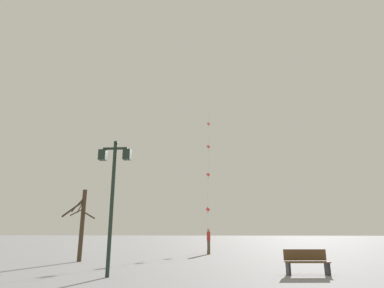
% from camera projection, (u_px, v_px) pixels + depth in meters
% --- Properties ---
extents(ground_plane, '(160.00, 160.00, 0.00)m').
position_uv_depth(ground_plane, '(198.00, 255.00, 21.21)').
color(ground_plane, gray).
extents(twin_lantern_lamp_post, '(1.23, 0.28, 4.93)m').
position_uv_depth(twin_lantern_lamp_post, '(113.00, 180.00, 11.99)').
color(twin_lantern_lamp_post, '#1E2D23').
rests_on(twin_lantern_lamp_post, ground_plane).
extents(kite_train, '(0.40, 10.87, 14.76)m').
position_uv_depth(kite_train, '(208.00, 162.00, 30.30)').
color(kite_train, brown).
rests_on(kite_train, ground_plane).
extents(kite_flyer, '(0.25, 0.61, 1.71)m').
position_uv_depth(kite_flyer, '(209.00, 240.00, 22.07)').
color(kite_flyer, brown).
rests_on(kite_flyer, ground_plane).
extents(bare_tree, '(1.65, 2.12, 3.74)m').
position_uv_depth(bare_tree, '(82.00, 223.00, 17.19)').
color(bare_tree, '#423323').
rests_on(bare_tree, ground_plane).
extents(park_bench, '(1.63, 0.58, 0.89)m').
position_uv_depth(park_bench, '(307.00, 262.00, 11.85)').
color(park_bench, brown).
rests_on(park_bench, ground_plane).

